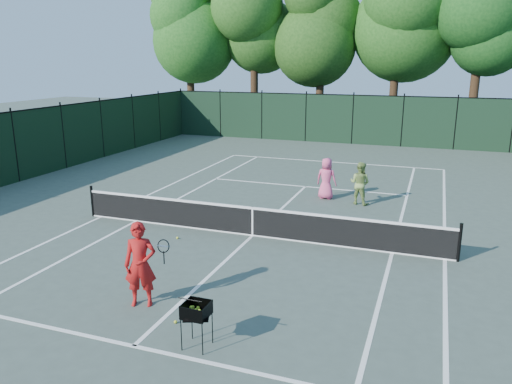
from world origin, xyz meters
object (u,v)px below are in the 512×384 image
(player_green, at_px, (360,183))
(loose_ball_near_cart, at_px, (176,322))
(coach, at_px, (140,264))
(loose_ball_midcourt, at_px, (177,238))
(ball_hopper, at_px, (196,310))
(player_pink, at_px, (326,178))

(player_green, distance_m, loose_ball_near_cart, 10.23)
(loose_ball_near_cart, bearing_deg, coach, 155.86)
(player_green, relative_size, loose_ball_midcourt, 23.23)
(player_green, relative_size, loose_ball_near_cart, 23.23)
(player_green, bearing_deg, loose_ball_midcourt, 66.50)
(loose_ball_midcourt, bearing_deg, loose_ball_near_cart, -61.83)
(player_green, bearing_deg, ball_hopper, 97.97)
(coach, bearing_deg, ball_hopper, -51.37)
(coach, distance_m, player_green, 10.03)
(coach, xyz_separation_m, loose_ball_midcourt, (-1.27, 3.89, -0.91))
(coach, distance_m, loose_ball_midcourt, 4.20)
(coach, distance_m, player_pink, 9.99)
(coach, xyz_separation_m, ball_hopper, (1.86, -1.08, -0.19))
(ball_hopper, bearing_deg, coach, 128.52)
(player_pink, height_order, ball_hopper, player_pink)
(loose_ball_near_cart, height_order, loose_ball_midcourt, same)
(ball_hopper, bearing_deg, loose_ball_near_cart, 121.45)
(coach, bearing_deg, loose_ball_near_cart, -45.33)
(player_pink, xyz_separation_m, ball_hopper, (-0.07, -10.88, -0.04))
(coach, height_order, loose_ball_near_cart, coach)
(coach, height_order, player_green, coach)
(player_green, bearing_deg, player_pink, 2.15)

